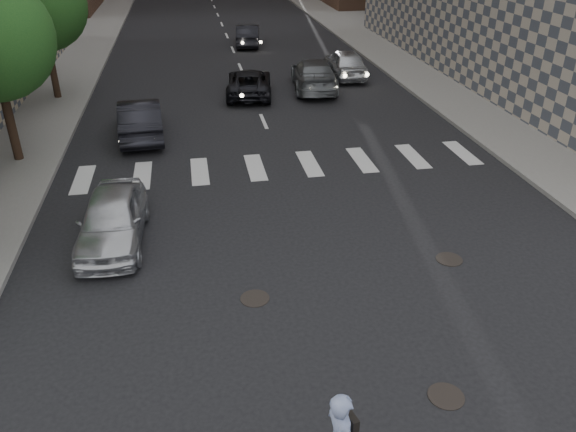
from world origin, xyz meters
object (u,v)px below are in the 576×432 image
traffic_car_b (314,75)px  traffic_car_d (345,63)px  traffic_car_a (141,118)px  silver_sedan (112,219)px  traffic_car_c (249,83)px  traffic_car_e (248,35)px

traffic_car_b → traffic_car_d: traffic_car_b is taller
traffic_car_a → silver_sedan: bearing=84.0°
traffic_car_a → traffic_car_c: size_ratio=1.02×
traffic_car_a → traffic_car_b: traffic_car_a is taller
silver_sedan → traffic_car_b: traffic_car_b is taller
traffic_car_b → traffic_car_c: (-3.42, -0.51, -0.13)m
traffic_car_c → traffic_car_e: traffic_car_e is taller
traffic_car_b → silver_sedan: bearing=64.9°
traffic_car_a → traffic_car_d: size_ratio=1.05×
traffic_car_b → traffic_car_e: bearing=-72.8°
traffic_car_a → traffic_car_e: 18.26m
traffic_car_a → traffic_car_b: 10.15m
traffic_car_b → traffic_car_a: bearing=40.5°
silver_sedan → traffic_car_d: traffic_car_d is taller
traffic_car_b → traffic_car_d: 3.14m
silver_sedan → traffic_car_d: 19.68m
traffic_car_e → traffic_car_c: bearing=91.5°
traffic_car_d → traffic_car_e: bearing=-62.2°
traffic_car_a → traffic_car_d: traffic_car_a is taller
traffic_car_b → traffic_car_c: traffic_car_b is taller
traffic_car_b → traffic_car_e: size_ratio=1.24×
silver_sedan → traffic_car_b: (8.78, 14.11, 0.05)m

